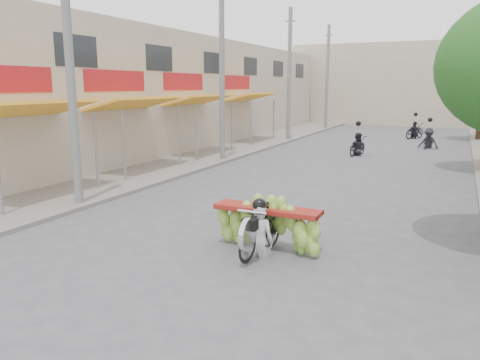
% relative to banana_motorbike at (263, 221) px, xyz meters
% --- Properties ---
extents(ground, '(120.00, 120.00, 0.00)m').
position_rel_banana_motorbike_xyz_m(ground, '(-0.82, -1.74, -0.68)').
color(ground, '#54555A').
rests_on(ground, ground).
extents(sidewalk_left, '(4.00, 60.00, 0.12)m').
position_rel_banana_motorbike_xyz_m(sidewalk_left, '(-7.82, 13.26, -0.62)').
color(sidewalk_left, slate).
rests_on(sidewalk_left, ground).
extents(shophouse_row_left, '(9.77, 40.00, 6.00)m').
position_rel_banana_motorbike_xyz_m(shophouse_row_left, '(-12.80, 12.24, 2.32)').
color(shophouse_row_left, '#BCAC95').
rests_on(shophouse_row_left, ground).
extents(far_building, '(20.00, 6.00, 7.00)m').
position_rel_banana_motorbike_xyz_m(far_building, '(-0.82, 36.26, 2.82)').
color(far_building, '#BCAC95').
rests_on(far_building, ground).
extents(utility_pole_near, '(0.60, 0.24, 8.00)m').
position_rel_banana_motorbike_xyz_m(utility_pole_near, '(-6.22, 1.26, 3.35)').
color(utility_pole_near, slate).
rests_on(utility_pole_near, ground).
extents(utility_pole_mid, '(0.60, 0.24, 8.00)m').
position_rel_banana_motorbike_xyz_m(utility_pole_mid, '(-6.22, 10.26, 3.35)').
color(utility_pole_mid, slate).
rests_on(utility_pole_mid, ground).
extents(utility_pole_far, '(0.60, 0.24, 8.00)m').
position_rel_banana_motorbike_xyz_m(utility_pole_far, '(-6.22, 19.26, 3.35)').
color(utility_pole_far, slate).
rests_on(utility_pole_far, ground).
extents(utility_pole_back, '(0.60, 0.24, 8.00)m').
position_rel_banana_motorbike_xyz_m(utility_pole_back, '(-6.22, 28.26, 3.35)').
color(utility_pole_back, slate).
rests_on(utility_pole_back, ground).
extents(banana_motorbike, '(2.27, 1.91, 2.01)m').
position_rel_banana_motorbike_xyz_m(banana_motorbike, '(0.00, 0.00, 0.00)').
color(banana_motorbike, black).
rests_on(banana_motorbike, ground).
extents(bg_motorbike_a, '(0.92, 1.73, 1.95)m').
position_rel_banana_motorbike_xyz_m(bg_motorbike_a, '(-1.03, 14.84, 0.06)').
color(bg_motorbike_a, black).
rests_on(bg_motorbike_a, ground).
extents(bg_motorbike_b, '(1.16, 1.64, 1.95)m').
position_rel_banana_motorbike_xyz_m(bg_motorbike_b, '(2.02, 19.11, 0.18)').
color(bg_motorbike_b, black).
rests_on(bg_motorbike_b, ground).
extents(bg_motorbike_c, '(1.39, 1.89, 1.95)m').
position_rel_banana_motorbike_xyz_m(bg_motorbike_c, '(0.87, 23.93, 0.09)').
color(bg_motorbike_c, black).
rests_on(bg_motorbike_c, ground).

